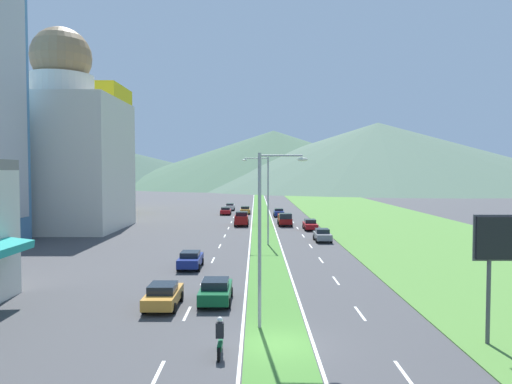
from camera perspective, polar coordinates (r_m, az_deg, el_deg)
The scene contains 42 objects.
ground_plane at distance 23.88m, azimuth 2.73°, elevation -18.03°, with size 600.00×600.00×0.00m, color #424244.
grass_median at distance 82.76m, azimuth 0.83°, elevation -3.29°, with size 3.20×240.00×0.06m, color #477F33.
grass_verge_right at distance 85.54m, azimuth 14.79°, elevation -3.19°, with size 24.00×240.00×0.06m, color #518438.
lane_dash_left_2 at distance 21.22m, azimuth -11.71°, elevation -20.78°, with size 0.16×2.80×0.01m, color silver.
lane_dash_left_3 at distance 28.97m, azimuth -8.21°, elevation -14.31°, with size 0.16×2.80×0.01m, color silver.
lane_dash_left_4 at distance 36.99m, azimuth -6.30°, elevation -10.59°, with size 0.16×2.80×0.01m, color silver.
lane_dash_left_5 at distance 45.14m, azimuth -5.11°, elevation -8.20°, with size 0.16×2.80×0.01m, color silver.
lane_dash_left_6 at distance 53.36m, azimuth -4.28°, elevation -6.53°, with size 0.16×2.80×0.01m, color silver.
lane_dash_left_7 at distance 61.61m, azimuth -3.68°, elevation -5.31°, with size 0.16×2.80×0.01m, color silver.
lane_dash_left_8 at distance 69.90m, azimuth -3.23°, elevation -4.38°, with size 0.16×2.80×0.01m, color silver.
lane_dash_left_9 at distance 78.20m, azimuth -2.87°, elevation -3.65°, with size 0.16×2.80×0.01m, color silver.
lane_dash_left_10 at distance 86.51m, azimuth -2.58°, elevation -3.06°, with size 0.16×2.80×0.01m, color silver.
lane_dash_right_2 at distance 21.71m, azimuth 17.65°, elevation -20.29°, with size 0.16×2.80×0.01m, color silver.
lane_dash_right_3 at distance 29.33m, azimuth 12.57°, elevation -14.14°, with size 0.16×2.80×0.01m, color silver.
lane_dash_right_4 at distance 37.28m, azimuth 9.75°, elevation -10.51°, with size 0.16×2.80×0.01m, color silver.
lane_dash_right_5 at distance 45.38m, azimuth 7.96°, elevation -8.15°, with size 0.16×2.80×0.01m, color silver.
lane_dash_right_6 at distance 53.56m, azimuth 6.74°, elevation -6.51°, with size 0.16×2.80×0.01m, color silver.
lane_dash_right_7 at distance 61.79m, azimuth 5.84°, elevation -5.30°, with size 0.16×2.80×0.01m, color silver.
lane_dash_right_8 at distance 70.05m, azimuth 5.15°, elevation -4.38°, with size 0.16×2.80×0.01m, color silver.
lane_dash_right_9 at distance 78.33m, azimuth 4.62°, elevation -3.65°, with size 0.16×2.80×0.01m, color silver.
lane_dash_right_10 at distance 86.63m, azimuth 4.18°, elevation -3.05°, with size 0.16×2.80×0.01m, color silver.
edge_line_median_left at distance 82.76m, azimuth -0.38°, elevation -3.31°, with size 0.16×240.00×0.01m, color silver.
edge_line_median_right at distance 82.81m, azimuth 2.05°, elevation -3.31°, with size 0.16×240.00×0.01m, color silver.
domed_building at distance 73.57m, azimuth -22.18°, elevation 4.67°, with size 16.55×16.55×28.88m.
midrise_colored at distance 99.05m, azimuth -19.08°, elevation 4.77°, with size 12.81×12.81×25.09m, color yellow.
hill_far_left at distance 305.26m, azimuth -16.04°, elevation 2.88°, with size 180.19×180.19×21.90m, color #3D5647.
hill_far_center at distance 279.67m, azimuth 2.24°, elevation 4.10°, with size 196.19×196.19×32.47m, color #47664C.
hill_far_right at distance 266.48m, azimuth 14.60°, elevation 4.37°, with size 224.50×224.50×34.95m, color #516B56.
street_lamp_near at distance 24.98m, azimuth 1.17°, elevation -4.47°, with size 2.62×0.31×9.35m.
street_lamp_mid at distance 53.40m, azimuth 1.25°, elevation -0.35°, with size 3.04×0.33×10.01m.
car_0 at distance 30.82m, azimuth -4.78°, elevation -11.77°, with size 2.04×4.36×1.53m.
car_1 at distance 41.62m, azimuth -7.80°, elevation -8.06°, with size 1.94×4.34×1.47m.
car_2 at distance 68.25m, azimuth 6.67°, elevation -3.92°, with size 1.91×4.74×1.51m.
car_3 at distance 93.03m, azimuth -1.19°, elevation -2.19°, with size 2.02×4.04×1.52m.
car_4 at distance 91.51m, azimuth -3.56°, elevation -2.29°, with size 2.04×4.21×1.47m.
car_5 at distance 101.82m, azimuth -3.03°, elevation -1.79°, with size 1.95×4.47×1.50m.
car_6 at distance 30.27m, azimuth -11.03°, elevation -12.11°, with size 1.99×4.37×1.49m.
car_7 at distance 87.58m, azimuth 2.89°, elevation -2.48°, with size 1.94×4.14×1.51m.
car_8 at distance 57.25m, azimuth 8.14°, elevation -5.17°, with size 1.93×4.10×1.50m.
pickup_truck_0 at distance 73.58m, azimuth -1.64°, elevation -3.27°, with size 2.18×5.40×2.00m.
pickup_truck_1 at distance 73.22m, azimuth 3.63°, elevation -3.30°, with size 2.18×5.40×2.00m.
motorcycle_rider at distance 22.48m, azimuth -4.26°, elevation -17.34°, with size 0.36×2.00×1.80m.
Camera 1 is at (-1.03, -22.34, 8.37)m, focal length 33.11 mm.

